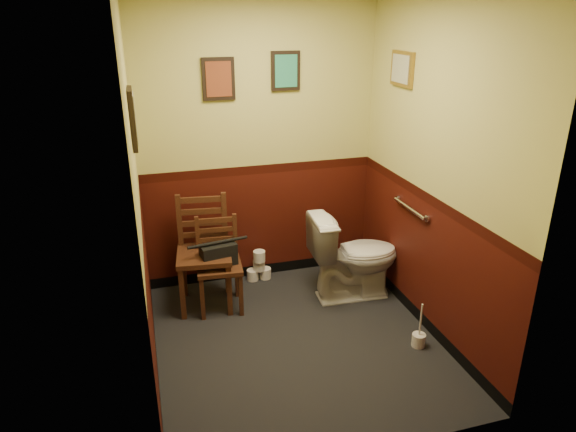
# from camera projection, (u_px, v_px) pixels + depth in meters

# --- Properties ---
(floor) EXTENTS (2.20, 2.40, 0.00)m
(floor) POSITION_uv_depth(u_px,v_px,m) (297.00, 341.00, 4.16)
(floor) COLOR black
(floor) RESTS_ON ground
(wall_back) EXTENTS (2.20, 0.00, 2.70)m
(wall_back) POSITION_uv_depth(u_px,v_px,m) (259.00, 144.00, 4.73)
(wall_back) COLOR #3A0E08
(wall_back) RESTS_ON ground
(wall_front) EXTENTS (2.20, 0.00, 2.70)m
(wall_front) POSITION_uv_depth(u_px,v_px,m) (369.00, 254.00, 2.59)
(wall_front) COLOR #3A0E08
(wall_front) RESTS_ON ground
(wall_left) EXTENTS (0.00, 2.40, 2.70)m
(wall_left) POSITION_uv_depth(u_px,v_px,m) (138.00, 197.00, 3.37)
(wall_left) COLOR #3A0E08
(wall_left) RESTS_ON ground
(wall_right) EXTENTS (0.00, 2.40, 2.70)m
(wall_right) POSITION_uv_depth(u_px,v_px,m) (434.00, 170.00, 3.94)
(wall_right) COLOR #3A0E08
(wall_right) RESTS_ON ground
(grab_bar) EXTENTS (0.05, 0.56, 0.06)m
(grab_bar) POSITION_uv_depth(u_px,v_px,m) (410.00, 208.00, 4.31)
(grab_bar) COLOR silver
(grab_bar) RESTS_ON wall_right
(framed_print_back_a) EXTENTS (0.28, 0.04, 0.36)m
(framed_print_back_a) POSITION_uv_depth(u_px,v_px,m) (218.00, 79.00, 4.40)
(framed_print_back_a) COLOR black
(framed_print_back_a) RESTS_ON wall_back
(framed_print_back_b) EXTENTS (0.26, 0.04, 0.34)m
(framed_print_back_b) POSITION_uv_depth(u_px,v_px,m) (286.00, 71.00, 4.53)
(framed_print_back_b) COLOR black
(framed_print_back_b) RESTS_ON wall_back
(framed_print_left) EXTENTS (0.04, 0.30, 0.38)m
(framed_print_left) POSITION_uv_depth(u_px,v_px,m) (133.00, 118.00, 3.28)
(framed_print_left) COLOR black
(framed_print_left) RESTS_ON wall_left
(framed_print_right) EXTENTS (0.04, 0.34, 0.28)m
(framed_print_right) POSITION_uv_depth(u_px,v_px,m) (402.00, 69.00, 4.21)
(framed_print_right) COLOR olive
(framed_print_right) RESTS_ON wall_right
(toilet) EXTENTS (0.84, 0.50, 0.81)m
(toilet) POSITION_uv_depth(u_px,v_px,m) (354.00, 256.00, 4.69)
(toilet) COLOR white
(toilet) RESTS_ON floor
(toilet_brush) EXTENTS (0.11, 0.11, 0.38)m
(toilet_brush) POSITION_uv_depth(u_px,v_px,m) (419.00, 339.00, 4.08)
(toilet_brush) COLOR silver
(toilet_brush) RESTS_ON floor
(chair_left) EXTENTS (0.52, 0.52, 1.00)m
(chair_left) POSITION_uv_depth(u_px,v_px,m) (204.00, 253.00, 4.54)
(chair_left) COLOR #532B18
(chair_left) RESTS_ON floor
(chair_right) EXTENTS (0.42, 0.42, 0.83)m
(chair_right) POSITION_uv_depth(u_px,v_px,m) (219.00, 264.00, 4.52)
(chair_right) COLOR #532B18
(chair_right) RESTS_ON floor
(handbag) EXTENTS (0.33, 0.20, 0.22)m
(handbag) POSITION_uv_depth(u_px,v_px,m) (218.00, 254.00, 4.45)
(handbag) COLOR black
(handbag) RESTS_ON chair_right
(tp_stack) EXTENTS (0.24, 0.15, 0.32)m
(tp_stack) POSITION_uv_depth(u_px,v_px,m) (259.00, 267.00, 5.08)
(tp_stack) COLOR silver
(tp_stack) RESTS_ON floor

